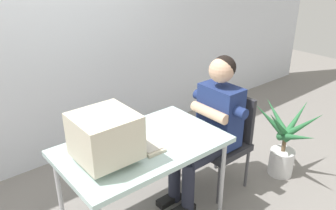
{
  "coord_description": "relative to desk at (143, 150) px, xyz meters",
  "views": [
    {
      "loc": [
        -1.26,
        -1.83,
        2.06
      ],
      "look_at": [
        0.25,
        0.0,
        1.0
      ],
      "focal_mm": 36.12,
      "sensor_mm": 36.0,
      "label": 1
    }
  ],
  "objects": [
    {
      "name": "desk",
      "position": [
        0.0,
        0.0,
        0.0
      ],
      "size": [
        1.26,
        0.77,
        0.75
      ],
      "color": "#B7B7BC",
      "rests_on": "ground_plane"
    },
    {
      "name": "crt_monitor",
      "position": [
        -0.33,
        -0.04,
        0.25
      ],
      "size": [
        0.41,
        0.39,
        0.36
      ],
      "color": "beige",
      "rests_on": "desk"
    },
    {
      "name": "keyboard",
      "position": [
        -0.0,
        0.01,
        0.07
      ],
      "size": [
        0.17,
        0.43,
        0.03
      ],
      "color": "beige",
      "rests_on": "desk"
    },
    {
      "name": "potted_plant",
      "position": [
        1.46,
        -0.34,
        -0.33
      ],
      "size": [
        0.67,
        0.72,
        0.79
      ],
      "color": "silver",
      "rests_on": "ground_plane"
    },
    {
      "name": "desk_mug",
      "position": [
        -0.05,
        0.29,
        0.1
      ],
      "size": [
        0.09,
        0.1,
        0.09
      ],
      "color": "black",
      "rests_on": "desk"
    },
    {
      "name": "person_seated",
      "position": [
        0.7,
        -0.05,
        0.01
      ],
      "size": [
        0.74,
        0.58,
        1.3
      ],
      "color": "navy",
      "rests_on": "ground_plane"
    },
    {
      "name": "wall_back",
      "position": [
        0.3,
        1.4,
        0.8
      ],
      "size": [
        8.0,
        0.1,
        3.0
      ],
      "primitive_type": "cube",
      "color": "silver",
      "rests_on": "ground_plane"
    },
    {
      "name": "office_chair",
      "position": [
        0.9,
        -0.05,
        -0.2
      ],
      "size": [
        0.45,
        0.45,
        0.9
      ],
      "color": "#4C4C51",
      "rests_on": "ground_plane"
    }
  ]
}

